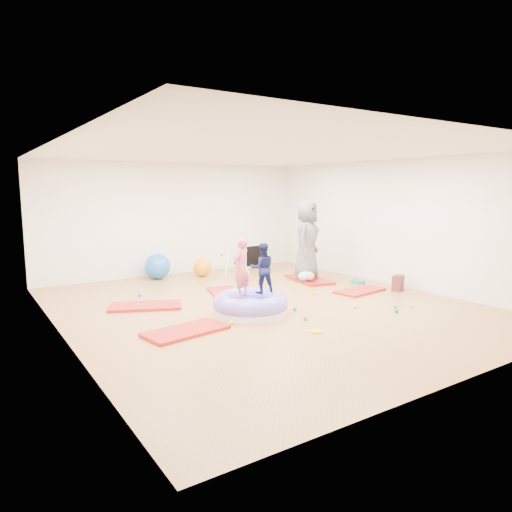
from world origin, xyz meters
TOP-DOWN VIEW (x-y plane):
  - room at (0.00, 0.00)m, footprint 7.01×8.01m
  - gym_mat_front_left at (-1.91, -0.67)m, footprint 1.34×0.83m
  - gym_mat_mid_left at (-1.90, 1.10)m, footprint 1.44×1.11m
  - gym_mat_center_back at (-0.14, 1.24)m, footprint 0.87×1.27m
  - gym_mat_right at (2.33, -0.15)m, footprint 1.19×0.71m
  - gym_mat_rear_right at (2.21, 1.37)m, footprint 0.92×1.44m
  - inflatable_cushion at (-0.55, -0.36)m, footprint 1.31×1.31m
  - child_pink at (-0.73, -0.35)m, footprint 0.44×0.39m
  - child_navy at (-0.25, -0.28)m, footprint 0.53×0.47m
  - adult_caregiver at (2.17, 1.43)m, footprint 1.07×0.98m
  - infant at (1.96, 1.16)m, footprint 0.38×0.39m
  - ball_pit_balls at (0.73, -0.51)m, footprint 3.98×3.72m
  - exercise_ball_blue at (-0.71, 3.54)m, footprint 0.62×0.62m
  - exercise_ball_orange at (0.34, 3.25)m, footprint 0.45×0.45m
  - infant_play_gym at (1.05, 3.05)m, footprint 0.72×0.68m
  - cube_shelf at (2.17, 3.79)m, footprint 0.65×0.32m
  - balance_disc at (2.96, 0.51)m, footprint 0.32×0.32m
  - backpack at (3.10, -0.50)m, footprint 0.33×0.27m
  - yellow_toy at (-0.25, -1.73)m, footprint 0.19×0.19m

SIDE VIEW (x-z plane):
  - yellow_toy at x=-0.25m, z-range 0.00..0.03m
  - gym_mat_right at x=2.33m, z-range 0.00..0.05m
  - gym_mat_center_back at x=-0.14m, z-range 0.00..0.05m
  - gym_mat_front_left at x=-1.91m, z-range 0.00..0.05m
  - gym_mat_mid_left at x=-1.90m, z-range 0.00..0.05m
  - gym_mat_rear_right at x=2.21m, z-range 0.00..0.06m
  - ball_pit_balls at x=0.73m, z-range 0.00..0.07m
  - balance_disc at x=2.96m, z-range 0.00..0.07m
  - inflatable_cushion at x=-0.55m, z-range -0.05..0.37m
  - backpack at x=3.10m, z-range 0.00..0.33m
  - infant at x=1.96m, z-range 0.06..0.28m
  - exercise_ball_orange at x=0.34m, z-range 0.00..0.45m
  - exercise_ball_blue at x=-0.71m, z-range 0.00..0.62m
  - cube_shelf at x=2.17m, z-range 0.00..0.65m
  - infant_play_gym at x=1.05m, z-range 0.09..0.64m
  - child_navy at x=-0.25m, z-range 0.38..1.27m
  - child_pink at x=-0.73m, z-range 0.38..1.40m
  - adult_caregiver at x=2.17m, z-range 0.06..1.89m
  - room at x=0.00m, z-range 0.00..2.80m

